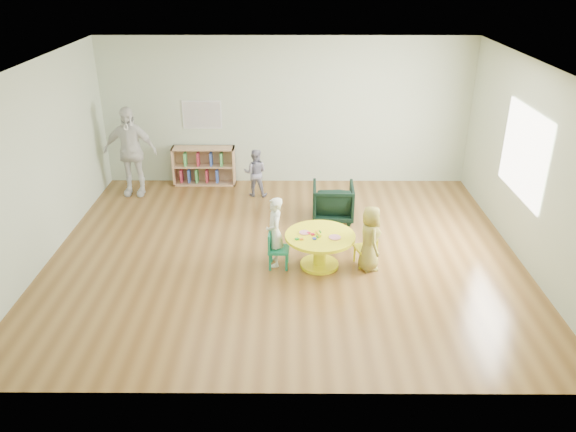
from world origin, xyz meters
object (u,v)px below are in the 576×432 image
object	(u,v)px
activity_table	(320,245)
bookshelf	(204,166)
child_right	(370,238)
kid_chair_right	(368,247)
toddler	(255,173)
adult_caretaker	(130,151)
armchair	(333,202)
child_left	(275,232)
kid_chair_left	(276,248)

from	to	relation	value
activity_table	bookshelf	distance (m)	3.87
activity_table	child_right	size ratio (longest dim) A/B	1.04
kid_chair_right	toddler	distance (m)	3.12
activity_table	adult_caretaker	world-z (taller)	adult_caretaker
activity_table	armchair	distance (m)	1.63
adult_caretaker	armchair	bearing A→B (deg)	-14.67
bookshelf	activity_table	bearing A→B (deg)	-56.67
armchair	adult_caretaker	xyz separation A→B (m)	(-3.67, 1.10, 0.52)
activity_table	bookshelf	world-z (taller)	bookshelf
toddler	adult_caretaker	xyz separation A→B (m)	(-2.30, 0.07, 0.38)
adult_caretaker	bookshelf	bearing A→B (deg)	25.08
child_right	adult_caretaker	distance (m)	4.93
child_left	armchair	bearing A→B (deg)	140.65
activity_table	adult_caretaker	size ratio (longest dim) A/B	0.60
kid_chair_left	kid_chair_right	xyz separation A→B (m)	(1.33, 0.09, -0.02)
toddler	kid_chair_right	bearing A→B (deg)	129.24
child_right	toddler	bearing A→B (deg)	24.58
activity_table	armchair	xyz separation A→B (m)	(0.30, 1.60, -0.03)
toddler	child_left	bearing A→B (deg)	103.89
kid_chair_left	bookshelf	distance (m)	3.58
armchair	toddler	size ratio (longest dim) A/B	0.77
kid_chair_left	bookshelf	xyz separation A→B (m)	(-1.49, 3.25, 0.07)
bookshelf	child_left	size ratio (longest dim) A/B	1.15
armchair	adult_caretaker	bearing A→B (deg)	-14.70
toddler	adult_caretaker	bearing A→B (deg)	2.62
kid_chair_right	bookshelf	size ratio (longest dim) A/B	0.43
activity_table	child_left	xyz separation A→B (m)	(-0.65, 0.05, 0.17)
kid_chair_right	armchair	xyz separation A→B (m)	(-0.40, 1.53, 0.04)
kid_chair_left	armchair	size ratio (longest dim) A/B	0.79
kid_chair_left	child_left	world-z (taller)	child_left
activity_table	kid_chair_left	bearing A→B (deg)	-178.16
kid_chair_right	toddler	bearing A→B (deg)	18.19
activity_table	adult_caretaker	distance (m)	4.35
armchair	activity_table	bearing A→B (deg)	81.53
child_right	adult_caretaker	bearing A→B (deg)	46.98
activity_table	toddler	world-z (taller)	toddler
kid_chair_right	adult_caretaker	bearing A→B (deg)	40.56
kid_chair_left	kid_chair_right	size ratio (longest dim) A/B	1.07
kid_chair_left	armchair	bearing A→B (deg)	152.81
armchair	child_left	xyz separation A→B (m)	(-0.95, -1.55, 0.20)
kid_chair_right	adult_caretaker	xyz separation A→B (m)	(-4.07, 2.63, 0.56)
adult_caretaker	child_left	bearing A→B (deg)	-42.16
toddler	adult_caretaker	distance (m)	2.33
armchair	child_left	size ratio (longest dim) A/B	0.67
bookshelf	kid_chair_left	bearing A→B (deg)	-65.34
armchair	kid_chair_right	bearing A→B (deg)	106.71
child_right	activity_table	bearing A→B (deg)	76.03
kid_chair_left	adult_caretaker	distance (m)	3.90
child_right	toddler	distance (m)	3.22
child_left	adult_caretaker	distance (m)	3.81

